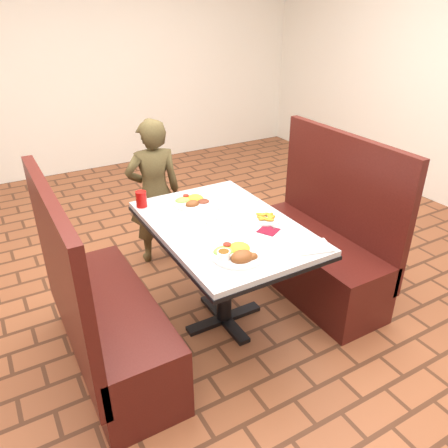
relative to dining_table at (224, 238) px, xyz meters
The scene contains 15 objects.
room 1.26m from the dining_table, ahead, with size 7.00×7.04×2.82m.
dining_table is the anchor object (origin of this frame).
booth_bench_left 0.86m from the dining_table, behind, with size 0.47×1.20×1.17m.
booth_bench_right 0.86m from the dining_table, ahead, with size 0.47×1.20×1.17m.
diner_person 1.01m from the dining_table, 93.82° to the left, with size 0.44×0.29×1.20m, color brown.
near_dinner_plate 0.41m from the dining_table, 109.38° to the right, with size 0.30×0.30×0.09m.
far_dinner_plate 0.39m from the dining_table, 94.54° to the left, with size 0.28×0.28×0.07m.
plantain_plate 0.29m from the dining_table, 17.33° to the right, with size 0.19×0.19×0.03m.
maroon_napkin 0.30m from the dining_table, 48.05° to the right, with size 0.11×0.11×0.00m, color maroon.
spoon_utensil 0.30m from the dining_table, 33.01° to the right, with size 0.01×0.12×0.00m, color #BCBCC0.
red_tumbler 0.62m from the dining_table, 125.07° to the left, with size 0.07×0.07×0.11m, color #B40E0C.
paper_napkin 0.58m from the dining_table, 60.07° to the right, with size 0.20×0.15×0.01m, color silver.
knife_utensil 0.40m from the dining_table, 100.77° to the right, with size 0.01×0.16×0.00m, color silver.
fork_utensil 0.37m from the dining_table, 107.15° to the right, with size 0.01×0.14×0.00m, color silver.
lettuce_shreds 0.12m from the dining_table, 56.31° to the left, with size 0.28×0.32×0.00m, color #8AC850, non-canonical shape.
Camera 1 is at (-1.19, -2.06, 1.98)m, focal length 35.00 mm.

